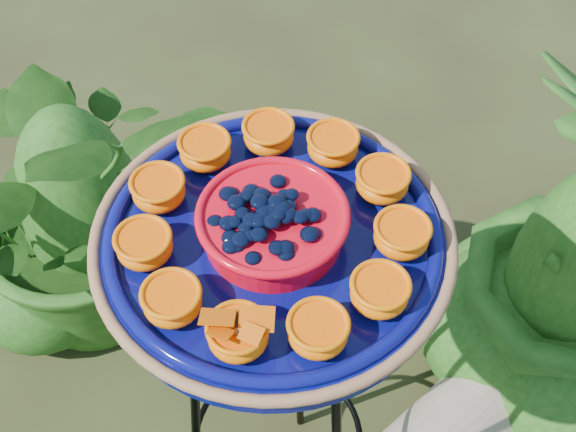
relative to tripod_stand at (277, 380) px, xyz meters
name	(u,v)px	position (x,y,z in m)	size (l,w,h in m)	color
tripod_stand	(277,380)	(0.00, 0.00, 0.00)	(0.39, 0.39, 0.91)	black
feeder_dish	(273,237)	(0.00, 0.00, 0.40)	(0.55, 0.55, 0.11)	#080B60
shrub_back_left	(80,197)	(-0.48, 0.53, -0.16)	(0.70, 0.61, 0.78)	#1B4813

